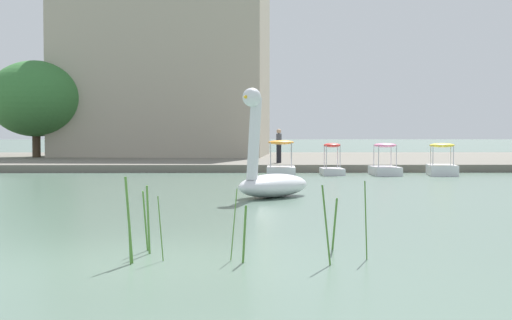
{
  "coord_description": "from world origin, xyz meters",
  "views": [
    {
      "loc": [
        1.51,
        -9.84,
        1.82
      ],
      "look_at": [
        1.9,
        13.0,
        1.01
      ],
      "focal_mm": 47.98,
      "sensor_mm": 36.0,
      "label": 1
    }
  ],
  "objects_px": {
    "swan_boat": "(271,177)",
    "pedal_boat_pink": "(385,165)",
    "person_on_path": "(279,144)",
    "pedal_boat_orange": "(281,165)",
    "pedal_boat_red": "(332,166)",
    "tree_sapling_by_fence": "(36,99)",
    "pedal_boat_yellow": "(442,166)"
  },
  "relations": [
    {
      "from": "pedal_boat_orange",
      "to": "person_on_path",
      "type": "xyz_separation_m",
      "value": [
        0.14,
        4.74,
        0.91
      ]
    },
    {
      "from": "pedal_boat_orange",
      "to": "swan_boat",
      "type": "bearing_deg",
      "value": -94.61
    },
    {
      "from": "swan_boat",
      "to": "pedal_boat_pink",
      "type": "bearing_deg",
      "value": 63.41
    },
    {
      "from": "pedal_boat_pink",
      "to": "person_on_path",
      "type": "xyz_separation_m",
      "value": [
        -4.69,
        4.58,
        0.93
      ]
    },
    {
      "from": "pedal_boat_orange",
      "to": "pedal_boat_red",
      "type": "height_order",
      "value": "pedal_boat_orange"
    },
    {
      "from": "swan_boat",
      "to": "pedal_boat_red",
      "type": "bearing_deg",
      "value": 74.19
    },
    {
      "from": "swan_boat",
      "to": "tree_sapling_by_fence",
      "type": "distance_m",
      "value": 29.88
    },
    {
      "from": "swan_boat",
      "to": "person_on_path",
      "type": "bearing_deg",
      "value": 86.23
    },
    {
      "from": "pedal_boat_red",
      "to": "tree_sapling_by_fence",
      "type": "height_order",
      "value": "tree_sapling_by_fence"
    },
    {
      "from": "pedal_boat_orange",
      "to": "pedal_boat_yellow",
      "type": "bearing_deg",
      "value": 0.08
    },
    {
      "from": "swan_boat",
      "to": "pedal_boat_orange",
      "type": "bearing_deg",
      "value": 85.39
    },
    {
      "from": "tree_sapling_by_fence",
      "to": "person_on_path",
      "type": "distance_m",
      "value": 18.7
    },
    {
      "from": "swan_boat",
      "to": "pedal_boat_red",
      "type": "height_order",
      "value": "swan_boat"
    },
    {
      "from": "pedal_boat_red",
      "to": "pedal_boat_yellow",
      "type": "xyz_separation_m",
      "value": [
        5.03,
        -0.42,
        -0.0
      ]
    },
    {
      "from": "pedal_boat_yellow",
      "to": "tree_sapling_by_fence",
      "type": "xyz_separation_m",
      "value": [
        -23.01,
        14.45,
        3.86
      ]
    },
    {
      "from": "pedal_boat_orange",
      "to": "pedal_boat_pink",
      "type": "bearing_deg",
      "value": 1.91
    },
    {
      "from": "pedal_boat_orange",
      "to": "pedal_boat_yellow",
      "type": "height_order",
      "value": "pedal_boat_orange"
    },
    {
      "from": "pedal_boat_pink",
      "to": "tree_sapling_by_fence",
      "type": "bearing_deg",
      "value": 144.97
    },
    {
      "from": "pedal_boat_pink",
      "to": "person_on_path",
      "type": "bearing_deg",
      "value": 135.69
    },
    {
      "from": "pedal_boat_orange",
      "to": "tree_sapling_by_fence",
      "type": "relative_size",
      "value": 0.33
    },
    {
      "from": "pedal_boat_yellow",
      "to": "person_on_path",
      "type": "xyz_separation_m",
      "value": [
        -7.3,
        4.73,
        0.96
      ]
    },
    {
      "from": "swan_boat",
      "to": "tree_sapling_by_fence",
      "type": "xyz_separation_m",
      "value": [
        -14.65,
        25.78,
        3.67
      ]
    },
    {
      "from": "pedal_boat_red",
      "to": "tree_sapling_by_fence",
      "type": "bearing_deg",
      "value": 142.02
    },
    {
      "from": "person_on_path",
      "to": "tree_sapling_by_fence",
      "type": "bearing_deg",
      "value": 148.24
    },
    {
      "from": "swan_boat",
      "to": "pedal_boat_yellow",
      "type": "height_order",
      "value": "swan_boat"
    },
    {
      "from": "pedal_boat_orange",
      "to": "pedal_boat_red",
      "type": "relative_size",
      "value": 1.2
    },
    {
      "from": "pedal_boat_yellow",
      "to": "tree_sapling_by_fence",
      "type": "height_order",
      "value": "tree_sapling_by_fence"
    },
    {
      "from": "swan_boat",
      "to": "person_on_path",
      "type": "distance_m",
      "value": 16.11
    },
    {
      "from": "tree_sapling_by_fence",
      "to": "pedal_boat_yellow",
      "type": "bearing_deg",
      "value": -32.13
    },
    {
      "from": "person_on_path",
      "to": "swan_boat",
      "type": "bearing_deg",
      "value": -93.77
    },
    {
      "from": "pedal_boat_red",
      "to": "tree_sapling_by_fence",
      "type": "distance_m",
      "value": 23.13
    },
    {
      "from": "swan_boat",
      "to": "pedal_boat_pink",
      "type": "distance_m",
      "value": 12.84
    }
  ]
}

